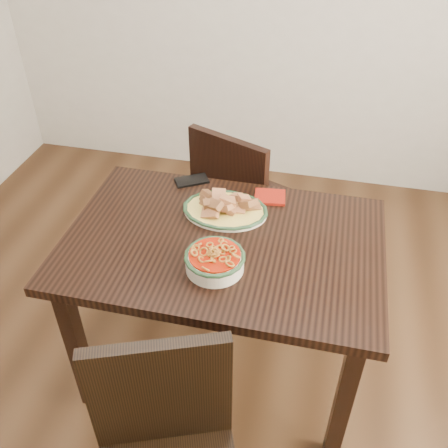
% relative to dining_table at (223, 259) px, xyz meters
% --- Properties ---
extents(floor, '(3.50, 3.50, 0.00)m').
position_rel_dining_table_xyz_m(floor, '(-0.11, -0.05, -0.65)').
color(floor, '#362111').
rests_on(floor, ground).
extents(dining_table, '(1.20, 0.80, 0.75)m').
position_rel_dining_table_xyz_m(dining_table, '(0.00, 0.00, 0.00)').
color(dining_table, black).
rests_on(dining_table, ground).
extents(chair_far, '(0.55, 0.55, 0.89)m').
position_rel_dining_table_xyz_m(chair_far, '(-0.06, 0.63, -0.15)').
color(chair_far, black).
rests_on(chair_far, ground).
extents(fish_plate, '(0.34, 0.26, 0.11)m').
position_rel_dining_table_xyz_m(fish_plate, '(-0.03, 0.17, 0.14)').
color(fish_plate, silver).
rests_on(fish_plate, dining_table).
extents(noodle_bowl, '(0.22, 0.22, 0.08)m').
position_rel_dining_table_xyz_m(noodle_bowl, '(0.01, -0.16, 0.14)').
color(noodle_bowl, silver).
rests_on(noodle_bowl, dining_table).
extents(smartphone, '(0.16, 0.14, 0.01)m').
position_rel_dining_table_xyz_m(smartphone, '(-0.22, 0.36, 0.10)').
color(smartphone, black).
rests_on(smartphone, dining_table).
extents(napkin, '(0.14, 0.12, 0.01)m').
position_rel_dining_table_xyz_m(napkin, '(0.13, 0.31, 0.11)').
color(napkin, maroon).
rests_on(napkin, dining_table).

